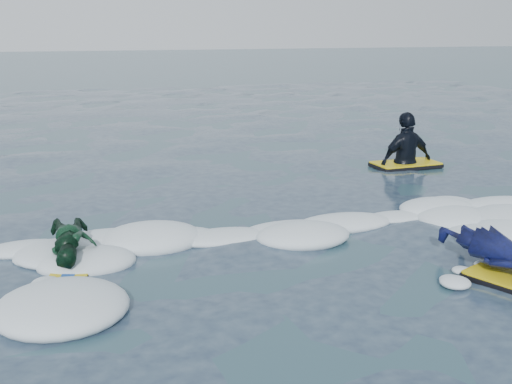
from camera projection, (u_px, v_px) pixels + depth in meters
ground at (301, 274)px, 6.90m from camera, size 120.00×120.00×0.00m
foam_band at (272, 244)px, 7.86m from camera, size 12.00×3.10×0.30m
prone_child_unit at (72, 245)px, 7.15m from camera, size 0.62×1.19×0.44m
waiting_rider_unit at (406, 162)px, 12.00m from camera, size 1.30×0.78×1.89m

